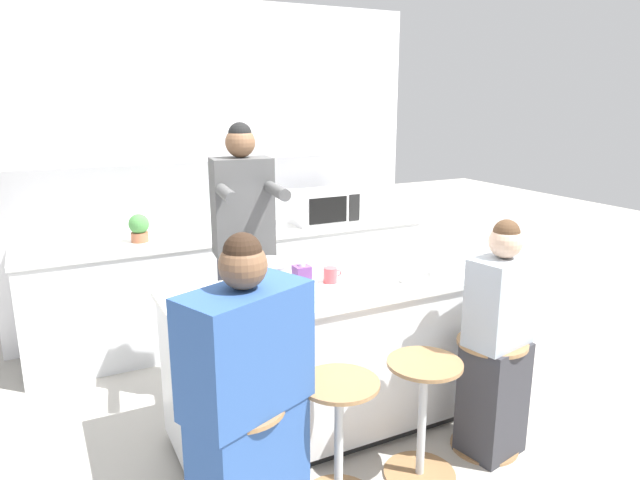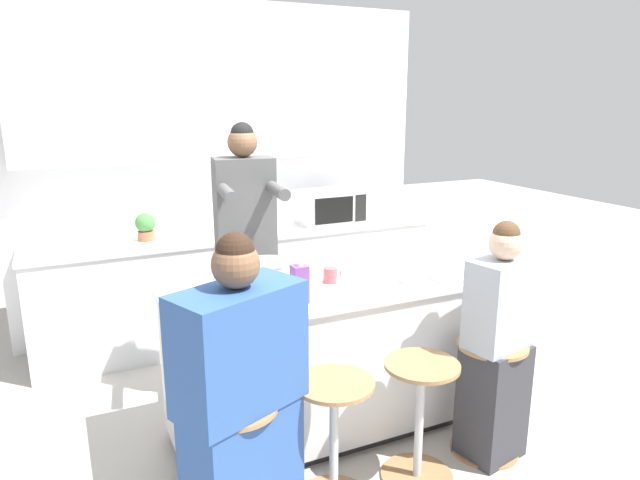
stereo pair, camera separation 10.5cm
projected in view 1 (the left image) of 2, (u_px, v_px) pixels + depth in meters
The scene contains 19 objects.
ground_plane at pixel (325, 428), 3.45m from camera, with size 16.00×16.00×0.00m, color #B2ADA3.
wall_back at pixel (220, 147), 4.70m from camera, with size 3.52×0.22×2.70m.
back_counter at pixel (237, 283), 4.71m from camera, with size 3.27×0.62×0.89m.
kitchen_island at pixel (326, 358), 3.34m from camera, with size 1.81×0.71×0.91m.
bar_stool_leftmost at pixel (244, 465), 2.52m from camera, with size 0.38×0.38×0.65m.
bar_stool_center_left at pixel (339, 436), 2.74m from camera, with size 0.38×0.38×0.65m.
bar_stool_center_right at pixel (422, 413), 2.93m from camera, with size 0.38×0.38×0.65m.
bar_stool_rightmost at pixel (489, 389), 3.18m from camera, with size 0.38×0.38×0.65m.
person_cooking at pixel (245, 267), 3.59m from camera, with size 0.43×0.59×1.80m.
person_wrapped_blanket at pixel (248, 405), 2.45m from camera, with size 0.62×0.47×1.43m.
person_seated_near at pixel (497, 351), 3.09m from camera, with size 0.39×0.32×1.34m.
cooking_pot at pixel (268, 274), 3.19m from camera, with size 0.35×0.27×0.15m.
fruit_bowl at pixel (450, 271), 3.36m from camera, with size 0.22×0.22×0.08m.
mixing_bowl_steel at pixel (240, 305), 2.80m from camera, with size 0.23×0.23×0.08m.
coffee_cup_near at pixel (330, 275), 3.27m from camera, with size 0.11×0.08×0.09m.
coffee_cup_far at pixel (407, 274), 3.28m from camera, with size 0.12×0.08×0.10m.
juice_carton at pixel (302, 284), 2.94m from camera, with size 0.08×0.08×0.22m.
microwave at pixel (325, 206), 4.89m from camera, with size 0.56×0.33×0.29m.
potted_plant at pixel (139, 227), 4.25m from camera, with size 0.15×0.15×0.21m.
Camera 1 is at (-1.42, -2.71, 1.95)m, focal length 32.00 mm.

